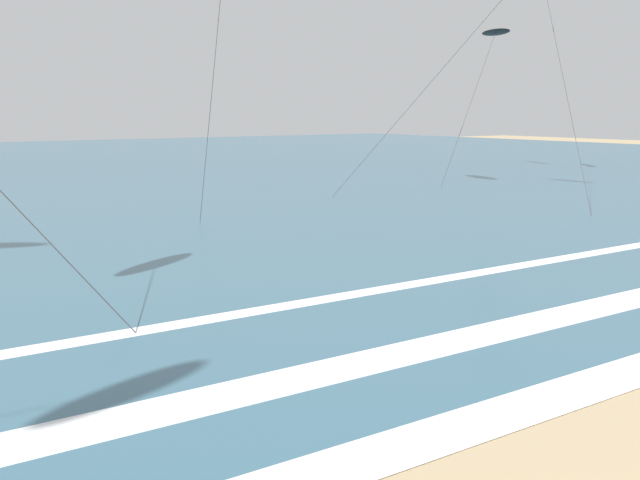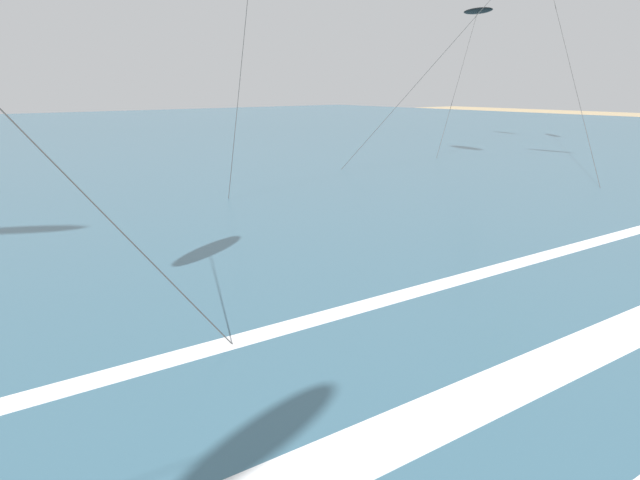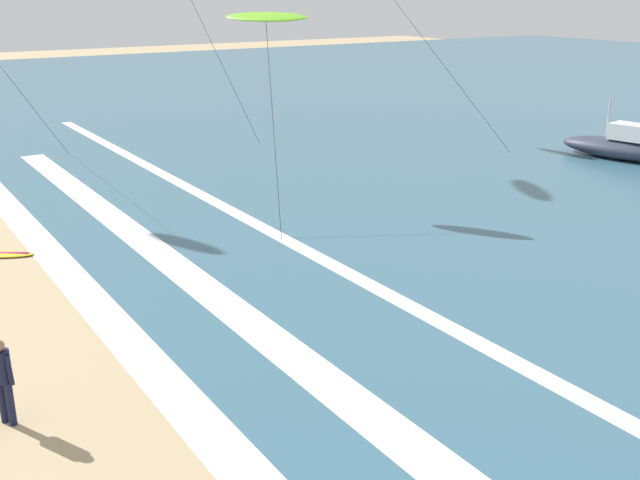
# 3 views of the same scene
# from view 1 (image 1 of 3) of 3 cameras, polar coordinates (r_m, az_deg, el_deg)

# --- Properties ---
(wave_foam_shoreline) EXTENTS (48.96, 0.93, 0.01)m
(wave_foam_shoreline) POSITION_cam_1_polar(r_m,az_deg,el_deg) (11.16, 16.21, -11.27)
(wave_foam_shoreline) COLOR white
(wave_foam_shoreline) RESTS_ON ocean_surface
(wave_foam_mid_break) EXTENTS (40.96, 0.98, 0.01)m
(wave_foam_mid_break) POSITION_cam_1_polar(r_m,az_deg,el_deg) (13.34, 9.28, -7.53)
(wave_foam_mid_break) COLOR white
(wave_foam_mid_break) RESTS_ON ocean_surface
(wave_foam_outer_break) EXTENTS (55.29, 0.52, 0.01)m
(wave_foam_outer_break) POSITION_cam_1_polar(r_m,az_deg,el_deg) (15.56, -2.77, -4.92)
(wave_foam_outer_break) COLOR white
(wave_foam_outer_break) RESTS_ON ocean_surface
(kite_black_distant_low) EXTENTS (9.21, 5.99, 8.59)m
(kite_black_distant_low) POSITION_cam_1_polar(r_m,az_deg,el_deg) (48.49, 12.79, 14.65)
(kite_black_distant_low) COLOR black
(kite_black_distant_low) RESTS_ON ground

